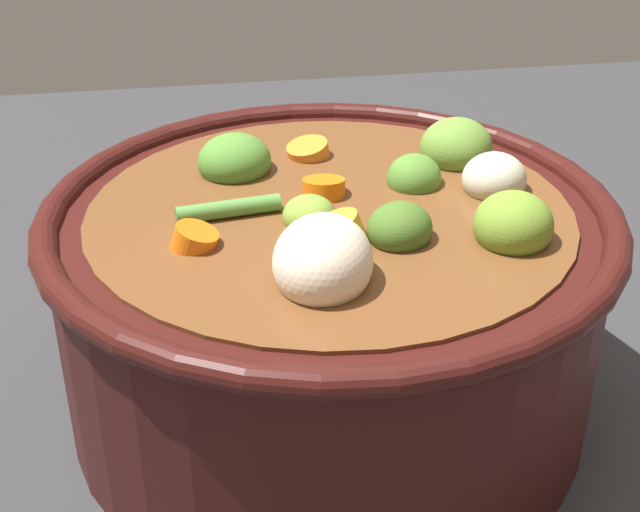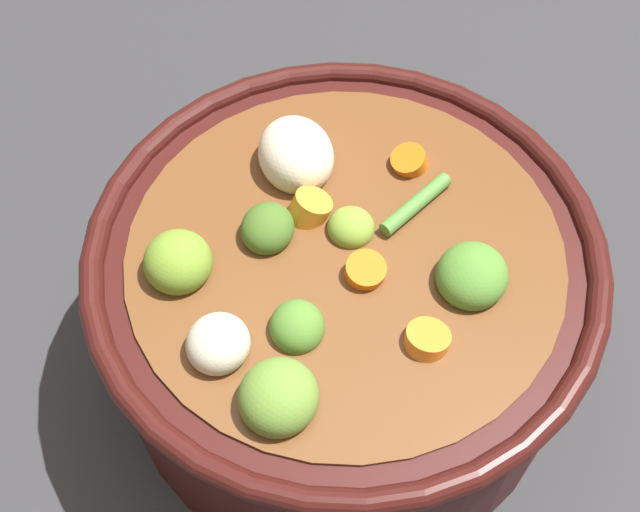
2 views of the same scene
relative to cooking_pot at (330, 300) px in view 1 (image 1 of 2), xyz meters
The scene contains 3 objects.
ground_plane 0.07m from the cooking_pot, 107.52° to the right, with size 1.10×1.10×0.00m, color #2D2D30.
cooking_pot is the anchor object (origin of this frame).
salt_shaker 0.20m from the cooking_pot, 144.66° to the left, with size 0.03×0.03×0.07m.
Camera 1 is at (0.39, -0.07, 0.32)m, focal length 50.66 mm.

